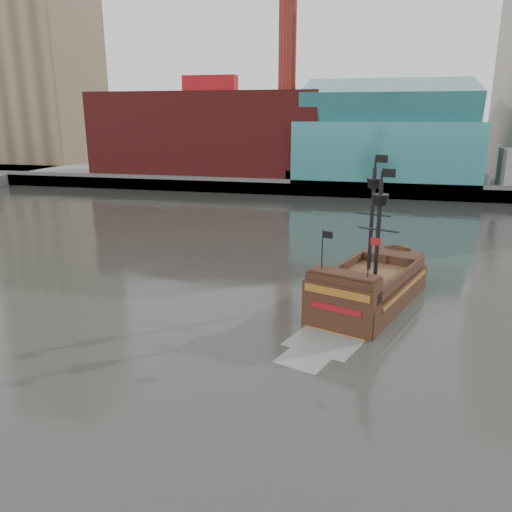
# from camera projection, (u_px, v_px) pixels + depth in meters

# --- Properties ---
(ground) EXTENTS (400.00, 400.00, 0.00)m
(ground) POSITION_uv_depth(u_px,v_px,m) (177.00, 391.00, 24.71)
(ground) COLOR #242622
(ground) RESTS_ON ground
(promenade_far) EXTENTS (220.00, 60.00, 2.00)m
(promenade_far) POSITION_uv_depth(u_px,v_px,m) (335.00, 171.00, 110.43)
(promenade_far) COLOR slate
(promenade_far) RESTS_ON ground
(seawall) EXTENTS (220.00, 1.00, 2.60)m
(seawall) POSITION_uv_depth(u_px,v_px,m) (320.00, 188.00, 82.77)
(seawall) COLOR #4C4C49
(seawall) RESTS_ON ground
(skyline) EXTENTS (149.00, 45.00, 62.00)m
(skyline) POSITION_uv_depth(u_px,v_px,m) (365.00, 52.00, 95.83)
(skyline) COLOR brown
(skyline) RESTS_ON promenade_far
(pirate_ship) EXTENTS (9.27, 15.67, 11.26)m
(pirate_ship) POSITION_uv_depth(u_px,v_px,m) (369.00, 292.00, 35.55)
(pirate_ship) COLOR black
(pirate_ship) RESTS_ON ground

